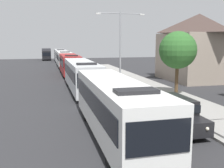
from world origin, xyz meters
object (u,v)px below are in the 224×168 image
Objects in this scene: bus_second_in_line at (81,75)px; bus_fourth_in_line at (64,58)px; bus_rear at (60,55)px; streetlamp_mid at (120,39)px; box_truck_oncoming at (46,54)px; white_suv at (175,112)px; bus_middle at (70,64)px; bus_lead at (115,106)px; roadside_tree at (178,50)px.

bus_fourth_in_line is at bearing 90.00° from bus_second_in_line.
bus_rear is 37.27m from streetlamp_mid.
box_truck_oncoming is at bearing 112.62° from bus_rear.
bus_rear reaches higher than white_suv.
bus_middle is 0.92× the size of bus_fourth_in_line.
bus_rear is (-0.00, 40.99, -0.00)m from bus_second_in_line.
streetlamp_mid is at bearing 73.32° from bus_lead.
box_truck_oncoming is 0.97× the size of streetlamp_mid.
bus_second_in_line is 1.47× the size of streetlamp_mid.
bus_lead and bus_rear have the same top height.
bus_rear is 1.28× the size of streetlamp_mid.
bus_rear reaches higher than box_truck_oncoming.
streetlamp_mid is 9.79m from roadside_tree.
bus_second_in_line is at bearing 90.00° from bus_lead.
bus_lead and bus_second_in_line have the same top height.
streetlamp_mid reaches higher than bus_second_in_line.
roadside_tree reaches higher than bus_middle.
bus_second_in_line and bus_rear have the same top height.
bus_middle is at bearing -90.00° from bus_rear.
bus_rear is 1.32× the size of box_truck_oncoming.
bus_fourth_in_line is 2.09× the size of roadside_tree.
white_suv is at bearing -74.65° from bus_second_in_line.
white_suv is 62.78m from box_truck_oncoming.
streetlamp_mid is (5.40, -36.69, 3.64)m from bus_rear.
bus_middle is 1.04× the size of bus_rear.
bus_second_in_line reaches higher than box_truck_oncoming.
bus_second_in_line is at bearing -90.00° from bus_middle.
bus_middle reaches higher than box_truck_oncoming.
roadside_tree is at bearing -66.48° from bus_middle.
bus_middle reaches higher than white_suv.
streetlamp_mid is 1.44× the size of roadside_tree.
bus_lead is 12.25m from roadside_tree.
bus_second_in_line is 7.80m from streetlamp_mid.
bus_fourth_in_line is at bearing 95.22° from white_suv.
white_suv is at bearing -86.12° from bus_rear.
roadside_tree reaches higher than bus_fourth_in_line.
bus_lead is 3.76m from white_suv.
box_truck_oncoming is at bearing 98.58° from bus_fourth_in_line.
bus_lead is 2.31× the size of white_suv.
white_suv is at bearing -118.14° from roadside_tree.
white_suv is (3.70, 0.25, -0.66)m from bus_lead.
white_suv is (3.70, -54.46, -0.66)m from bus_rear.
bus_second_in_line is at bearing 105.35° from white_suv.
roadside_tree is at bearing -75.62° from bus_fourth_in_line.
roadside_tree is at bearing 46.64° from bus_lead.
white_suv is (3.70, -27.33, -0.66)m from bus_middle.
bus_rear is at bearing 98.37° from streetlamp_mid.
bus_second_in_line is 27.04m from bus_fourth_in_line.
bus_lead is at bearing -106.68° from streetlamp_mid.
roadside_tree is (8.22, -46.01, 2.62)m from bus_rear.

